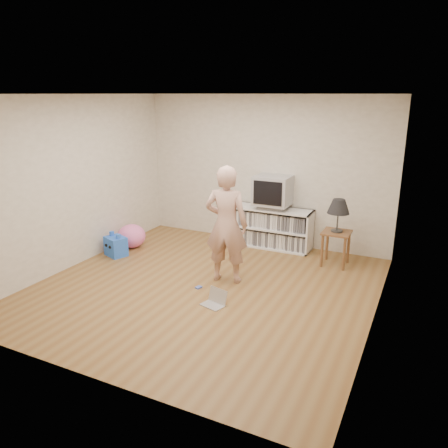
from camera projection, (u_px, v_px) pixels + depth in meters
ground at (205, 287)px, 6.11m from camera, size 4.50×4.50×0.00m
walls at (203, 197)px, 5.73m from camera, size 4.52×4.52×2.60m
ceiling at (202, 94)px, 5.36m from camera, size 4.50×4.50×0.01m
media_unit at (272, 227)px, 7.65m from camera, size 1.40×0.45×0.70m
dvd_deck at (272, 206)px, 7.53m from camera, size 0.45×0.35×0.07m
crt_tv at (273, 190)px, 7.45m from camera, size 0.60×0.53×0.50m
side_table at (336, 240)px, 6.80m from camera, size 0.42×0.42×0.55m
table_lamp at (339, 207)px, 6.65m from camera, size 0.34×0.34×0.52m
person at (226, 225)px, 6.10m from camera, size 0.68×0.50×1.68m
laptop at (215, 301)px, 5.60m from camera, size 0.34×0.30×0.20m
playing_cards at (199, 287)px, 6.09m from camera, size 0.09×0.10×0.02m
plush_blue at (116, 246)px, 7.27m from camera, size 0.42×0.37×0.40m
plush_pink at (132, 236)px, 7.65m from camera, size 0.64×0.64×0.41m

